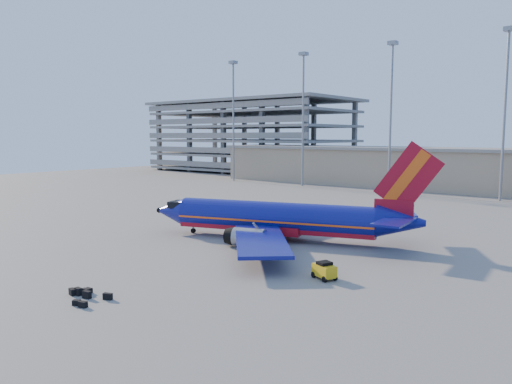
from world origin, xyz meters
The scene contains 7 objects.
ground centered at (0.00, 0.00, 0.00)m, with size 220.00×220.00×0.00m, color slate.
terminal_building centered at (10.00, 58.00, 4.32)m, with size 122.00×16.00×8.50m.
parking_garage centered at (-62.00, 74.05, 11.73)m, with size 62.00×32.00×21.40m.
light_mast_row centered at (5.00, 46.00, 17.55)m, with size 101.60×1.60×28.65m.
aircraft_main centered at (4.80, -3.15, 2.24)m, with size 30.03×28.42×10.50m.
baggage_tug centered at (15.85, -12.79, 0.71)m, with size 2.21×1.81×1.37m.
luggage_pile centered at (5.47, -26.86, 0.22)m, with size 3.47×2.45×0.53m.
Camera 1 is at (35.12, -45.21, 10.98)m, focal length 35.00 mm.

